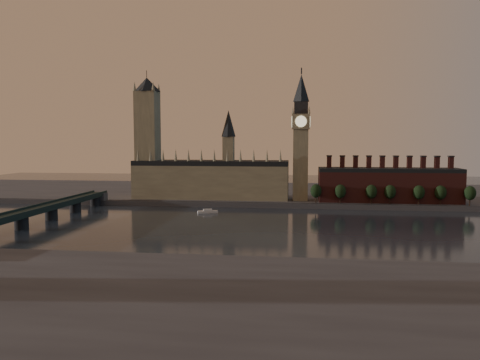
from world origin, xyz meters
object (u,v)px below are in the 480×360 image
at_px(victoria_tower, 148,133).
at_px(river_boat, 208,211).
at_px(big_ben, 301,136).
at_px(westminster_bridge, 35,213).

bearing_deg(victoria_tower, river_boat, -41.72).
relative_size(victoria_tower, big_ben, 1.01).
xyz_separation_m(big_ben, westminster_bridge, (-165.00, -112.70, -49.39)).
xyz_separation_m(big_ben, river_boat, (-67.23, -50.97, -55.70)).
bearing_deg(victoria_tower, big_ben, -2.20).
distance_m(big_ben, river_boat, 101.10).
distance_m(victoria_tower, river_boat, 102.13).
bearing_deg(westminster_bridge, river_boat, 32.27).
bearing_deg(westminster_bridge, big_ben, 34.33).
bearing_deg(victoria_tower, westminster_bridge, -106.56).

